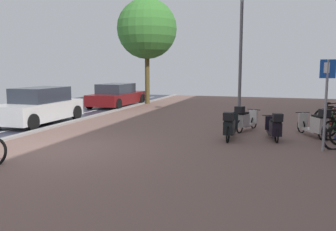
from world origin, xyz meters
name	(u,v)px	position (x,y,z in m)	size (l,w,h in m)	color
ground	(103,155)	(1.43, 0.00, -0.02)	(21.00, 40.00, 0.13)	#292A39
bicycle_rack_04	(333,123)	(7.72, 5.31, 0.33)	(1.25, 0.55, 0.95)	black
bicycle_rack_05	(334,120)	(7.86, 6.01, 0.34)	(1.28, 0.56, 0.96)	black
bicycle_rack_06	(331,117)	(7.85, 6.71, 0.36)	(1.38, 0.53, 1.03)	black
scooter_near	(316,124)	(7.06, 4.09, 0.46)	(1.01, 1.67, 1.03)	black
scooter_mid	(230,126)	(4.41, 2.92, 0.44)	(0.52, 1.84, 0.96)	black
scooter_far	(274,127)	(5.77, 3.27, 0.42)	(0.68, 1.71, 0.93)	black
scooter_extra	(245,119)	(4.71, 4.58, 0.44)	(0.83, 1.64, 0.97)	black
parked_car_near	(39,107)	(-3.55, 3.92, 0.70)	(1.84, 3.99, 1.48)	silver
parked_car_far	(117,96)	(-3.38, 10.84, 0.63)	(1.96, 4.46, 1.35)	maroon
parking_sign	(326,95)	(7.08, 2.08, 1.55)	(0.40, 0.07, 2.51)	gray
lamp_post	(241,49)	(4.18, 7.54, 3.07)	(0.20, 0.52, 5.51)	slate
street_tree	(147,29)	(-2.15, 12.73, 4.66)	(3.71, 3.71, 6.53)	brown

